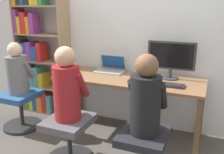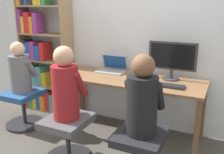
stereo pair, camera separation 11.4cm
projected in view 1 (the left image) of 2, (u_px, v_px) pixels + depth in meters
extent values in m
plane|color=#4C4742|center=(118.00, 147.00, 2.84)|extent=(14.00, 14.00, 0.00)
cube|color=silver|center=(139.00, 26.00, 3.09)|extent=(10.00, 0.05, 2.60)
cube|color=brown|center=(128.00, 80.00, 2.92)|extent=(1.73, 0.62, 0.03)
cube|color=brown|center=(58.00, 106.00, 3.09)|extent=(0.05, 0.05, 0.70)
cube|color=brown|center=(197.00, 131.00, 2.47)|extent=(0.05, 0.05, 0.70)
cube|color=brown|center=(80.00, 92.00, 3.57)|extent=(0.05, 0.05, 0.70)
cube|color=brown|center=(201.00, 111.00, 2.95)|extent=(0.05, 0.05, 0.70)
cylinder|color=#333338|center=(170.00, 78.00, 2.91)|extent=(0.20, 0.20, 0.01)
cylinder|color=#333338|center=(170.00, 73.00, 2.89)|extent=(0.04, 0.04, 0.10)
cube|color=#333338|center=(171.00, 55.00, 2.83)|extent=(0.54, 0.02, 0.32)
cube|color=black|center=(171.00, 56.00, 2.82)|extent=(0.49, 0.01, 0.27)
cube|color=#B7B7BC|center=(109.00, 72.00, 3.16)|extent=(0.36, 0.20, 0.02)
cube|color=gray|center=(109.00, 71.00, 3.16)|extent=(0.31, 0.16, 0.00)
cube|color=#B7B7BC|center=(113.00, 62.00, 3.25)|extent=(0.36, 0.07, 0.19)
cube|color=#19478C|center=(113.00, 62.00, 3.24)|extent=(0.31, 0.06, 0.16)
cube|color=#232326|center=(164.00, 84.00, 2.65)|extent=(0.42, 0.13, 0.02)
cube|color=black|center=(164.00, 83.00, 2.65)|extent=(0.39, 0.10, 0.00)
ellipsoid|color=black|center=(139.00, 82.00, 2.73)|extent=(0.07, 0.12, 0.03)
cube|color=black|center=(144.00, 136.00, 2.20)|extent=(0.41, 0.47, 0.07)
cylinder|color=#262628|center=(70.00, 142.00, 2.52)|extent=(0.05, 0.05, 0.37)
cube|color=#4C4C51|center=(68.00, 122.00, 2.46)|extent=(0.41, 0.47, 0.07)
cylinder|color=black|center=(145.00, 105.00, 2.12)|extent=(0.27, 0.27, 0.51)
sphere|color=brown|center=(147.00, 66.00, 2.02)|extent=(0.19, 0.19, 0.19)
cylinder|color=black|center=(134.00, 92.00, 2.21)|extent=(0.07, 0.21, 0.28)
cylinder|color=black|center=(162.00, 96.00, 2.11)|extent=(0.07, 0.21, 0.28)
cylinder|color=maroon|center=(67.00, 93.00, 2.38)|extent=(0.26, 0.26, 0.53)
sphere|color=tan|center=(65.00, 57.00, 2.28)|extent=(0.19, 0.19, 0.19)
cylinder|color=maroon|center=(60.00, 82.00, 2.47)|extent=(0.07, 0.21, 0.29)
cylinder|color=maroon|center=(82.00, 85.00, 2.38)|extent=(0.07, 0.21, 0.29)
cube|color=#997A56|center=(21.00, 46.00, 3.69)|extent=(0.02, 0.27, 1.93)
cube|color=#997A56|center=(65.00, 50.00, 3.40)|extent=(0.02, 0.27, 1.93)
cube|color=#997A56|center=(47.00, 110.00, 3.81)|extent=(0.74, 0.26, 0.02)
cube|color=#997A56|center=(45.00, 86.00, 3.70)|extent=(0.74, 0.26, 0.02)
cube|color=#997A56|center=(43.00, 61.00, 3.60)|extent=(0.74, 0.26, 0.02)
cube|color=#997A56|center=(41.00, 34.00, 3.49)|extent=(0.74, 0.26, 0.02)
cube|color=#997A56|center=(39.00, 6.00, 3.39)|extent=(0.74, 0.26, 0.02)
cube|color=red|center=(27.00, 100.00, 3.86)|extent=(0.05, 0.17, 0.22)
cube|color=#2D8C47|center=(31.00, 100.00, 3.85)|extent=(0.08, 0.22, 0.23)
cube|color=gold|center=(34.00, 100.00, 3.80)|extent=(0.06, 0.16, 0.27)
cube|color=#1E4C9E|center=(38.00, 100.00, 3.77)|extent=(0.07, 0.18, 0.30)
cube|color=orange|center=(42.00, 103.00, 3.75)|extent=(0.09, 0.17, 0.22)
cube|color=red|center=(47.00, 102.00, 3.70)|extent=(0.08, 0.15, 0.29)
cube|color=teal|center=(52.00, 103.00, 3.69)|extent=(0.07, 0.20, 0.26)
cube|color=#2D8C47|center=(26.00, 76.00, 3.76)|extent=(0.08, 0.19, 0.23)
cube|color=#2D8C47|center=(30.00, 75.00, 3.72)|extent=(0.06, 0.20, 0.28)
cube|color=teal|center=(35.00, 78.00, 3.71)|extent=(0.09, 0.22, 0.20)
cube|color=teal|center=(39.00, 76.00, 3.67)|extent=(0.08, 0.21, 0.28)
cube|color=gold|center=(45.00, 79.00, 3.65)|extent=(0.08, 0.22, 0.20)
cube|color=#262628|center=(23.00, 49.00, 3.65)|extent=(0.08, 0.19, 0.28)
cube|color=#1E4C9E|center=(27.00, 51.00, 3.60)|extent=(0.08, 0.15, 0.25)
cube|color=#8C338C|center=(33.00, 51.00, 3.60)|extent=(0.08, 0.21, 0.26)
cube|color=#1E4C9E|center=(38.00, 53.00, 3.57)|extent=(0.09, 0.21, 0.21)
cube|color=red|center=(42.00, 52.00, 3.52)|extent=(0.07, 0.19, 0.26)
cube|color=#8C338C|center=(19.00, 21.00, 3.53)|extent=(0.05, 0.17, 0.33)
cube|color=gold|center=(22.00, 25.00, 3.52)|extent=(0.05, 0.15, 0.23)
cube|color=red|center=(26.00, 23.00, 3.49)|extent=(0.09, 0.17, 0.29)
cube|color=orange|center=(31.00, 25.00, 3.48)|extent=(0.06, 0.19, 0.23)
cube|color=#8C338C|center=(34.00, 23.00, 3.43)|extent=(0.07, 0.16, 0.28)
cylinder|color=#262628|center=(23.00, 125.00, 3.30)|extent=(0.49, 0.49, 0.04)
cylinder|color=#262628|center=(21.00, 111.00, 3.25)|extent=(0.05, 0.05, 0.37)
cube|color=#234C84|center=(20.00, 95.00, 3.18)|extent=(0.41, 0.47, 0.07)
cylinder|color=slate|center=(17.00, 75.00, 3.11)|extent=(0.26, 0.26, 0.47)
sphere|color=beige|center=(15.00, 50.00, 3.02)|extent=(0.18, 0.18, 0.18)
cylinder|color=slate|center=(13.00, 67.00, 3.20)|extent=(0.07, 0.20, 0.26)
cylinder|color=slate|center=(29.00, 69.00, 3.10)|extent=(0.07, 0.20, 0.26)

